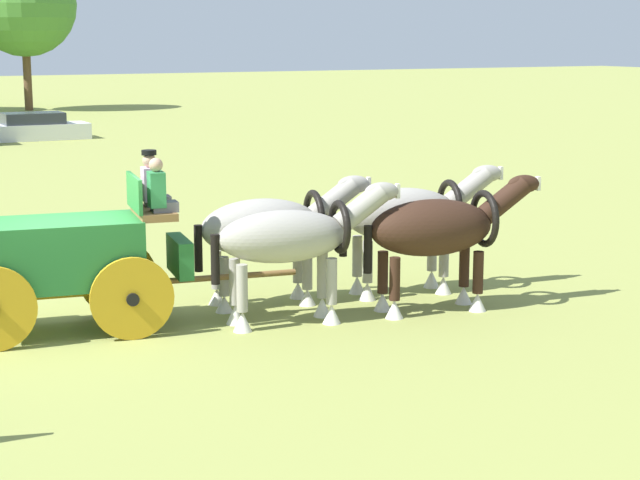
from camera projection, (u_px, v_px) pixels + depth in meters
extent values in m
plane|color=olive|center=(61.00, 332.00, 16.84)|extent=(220.00, 220.00, 0.00)
cube|color=#236B2D|center=(57.00, 253.00, 16.60)|extent=(2.74, 1.75, 1.05)
cube|color=brown|center=(154.00, 213.00, 16.97)|extent=(0.74, 1.31, 0.12)
cube|color=#236B2D|center=(180.00, 256.00, 17.24)|extent=(0.41, 1.13, 0.60)
cube|color=#236B2D|center=(134.00, 193.00, 16.81)|extent=(0.25, 1.24, 0.55)
cube|color=gold|center=(59.00, 292.00, 16.72)|extent=(2.81, 0.59, 0.16)
cylinder|color=gold|center=(118.00, 277.00, 17.77)|extent=(1.29, 0.28, 1.29)
cylinder|color=black|center=(118.00, 277.00, 17.77)|extent=(0.23, 0.21, 0.20)
cylinder|color=gold|center=(132.00, 299.00, 16.30)|extent=(1.29, 0.28, 1.29)
cylinder|color=black|center=(132.00, 299.00, 16.30)|extent=(0.23, 0.21, 0.20)
cylinder|color=brown|center=(220.00, 277.00, 17.52)|extent=(2.58, 0.50, 0.10)
cube|color=slate|center=(158.00, 201.00, 17.27)|extent=(0.44, 0.38, 0.16)
cube|color=silver|center=(150.00, 184.00, 17.18)|extent=(0.29, 0.39, 0.55)
sphere|color=tan|center=(149.00, 161.00, 17.10)|extent=(0.22, 0.22, 0.22)
cylinder|color=black|center=(149.00, 152.00, 17.08)|extent=(0.24, 0.24, 0.08)
cube|color=slate|center=(165.00, 206.00, 16.70)|extent=(0.44, 0.38, 0.16)
cube|color=#338C4C|center=(157.00, 189.00, 16.61)|extent=(0.29, 0.39, 0.55)
sphere|color=tan|center=(156.00, 165.00, 16.54)|extent=(0.22, 0.22, 0.22)
ellipsoid|color=#9E998E|center=(261.00, 227.00, 18.27)|extent=(2.24, 1.30, 0.99)
cylinder|color=#9E998E|center=(298.00, 264.00, 18.90)|extent=(0.18, 0.18, 0.67)
cone|color=silver|center=(298.00, 290.00, 18.99)|extent=(0.30, 0.30, 0.29)
cylinder|color=#9E998E|center=(307.00, 270.00, 18.40)|extent=(0.18, 0.18, 0.67)
cone|color=silver|center=(307.00, 297.00, 18.49)|extent=(0.30, 0.30, 0.29)
cylinder|color=#9E998E|center=(216.00, 270.00, 18.44)|extent=(0.18, 0.18, 0.67)
cone|color=silver|center=(217.00, 296.00, 18.53)|extent=(0.30, 0.30, 0.29)
cylinder|color=#9E998E|center=(224.00, 276.00, 17.93)|extent=(0.18, 0.18, 0.67)
cone|color=silver|center=(224.00, 304.00, 18.02)|extent=(0.30, 0.30, 0.29)
cylinder|color=#9E998E|center=(334.00, 200.00, 18.61)|extent=(0.99, 0.50, 0.81)
ellipsoid|color=#9E998E|center=(354.00, 185.00, 18.68)|extent=(0.63, 0.35, 0.32)
cube|color=silver|center=(369.00, 184.00, 18.76)|extent=(0.07, 0.11, 0.24)
torus|color=black|center=(314.00, 218.00, 18.55)|extent=(0.27, 1.01, 1.01)
cylinder|color=black|center=(198.00, 248.00, 17.98)|extent=(0.14, 0.14, 0.80)
ellipsoid|color=#9E998E|center=(283.00, 236.00, 17.05)|extent=(2.24, 1.17, 0.85)
cylinder|color=#9E998E|center=(322.00, 275.00, 17.64)|extent=(0.18, 0.18, 0.76)
cone|color=silver|center=(322.00, 307.00, 17.74)|extent=(0.30, 0.30, 0.32)
cylinder|color=#9E998E|center=(332.00, 281.00, 17.21)|extent=(0.18, 0.18, 0.76)
cone|color=silver|center=(332.00, 314.00, 17.31)|extent=(0.30, 0.30, 0.32)
cylinder|color=#9E998E|center=(235.00, 282.00, 17.18)|extent=(0.18, 0.18, 0.76)
cone|color=silver|center=(235.00, 314.00, 17.28)|extent=(0.30, 0.30, 0.32)
cylinder|color=#9E998E|center=(242.00, 288.00, 16.74)|extent=(0.18, 0.18, 0.76)
cone|color=silver|center=(243.00, 321.00, 16.84)|extent=(0.30, 0.30, 0.32)
cylinder|color=#9E998E|center=(361.00, 208.00, 17.39)|extent=(0.99, 0.50, 0.81)
ellipsoid|color=#9E998E|center=(382.00, 192.00, 17.46)|extent=(0.63, 0.35, 0.32)
cube|color=silver|center=(398.00, 191.00, 17.55)|extent=(0.07, 0.11, 0.24)
torus|color=black|center=(339.00, 227.00, 17.33)|extent=(0.25, 0.89, 0.89)
cylinder|color=black|center=(215.00, 259.00, 16.76)|extent=(0.14, 0.14, 0.80)
ellipsoid|color=#9E998E|center=(401.00, 214.00, 19.07)|extent=(2.23, 1.25, 0.94)
cylinder|color=#9E998E|center=(432.00, 251.00, 19.69)|extent=(0.18, 0.18, 0.75)
cone|color=silver|center=(431.00, 279.00, 19.79)|extent=(0.30, 0.30, 0.32)
cylinder|color=#9E998E|center=(444.00, 256.00, 19.21)|extent=(0.18, 0.18, 0.75)
cone|color=silver|center=(443.00, 285.00, 19.31)|extent=(0.30, 0.30, 0.32)
cylinder|color=#9E998E|center=(357.00, 256.00, 19.23)|extent=(0.18, 0.18, 0.75)
cone|color=silver|center=(357.00, 285.00, 19.33)|extent=(0.30, 0.30, 0.32)
cylinder|color=#9E998E|center=(368.00, 262.00, 18.75)|extent=(0.18, 0.18, 0.75)
cone|color=silver|center=(367.00, 291.00, 18.85)|extent=(0.30, 0.30, 0.32)
cylinder|color=#9E998E|center=(468.00, 189.00, 19.41)|extent=(0.99, 0.50, 0.81)
ellipsoid|color=#9E998E|center=(487.00, 174.00, 19.47)|extent=(0.63, 0.35, 0.32)
cube|color=silver|center=(501.00, 173.00, 19.56)|extent=(0.07, 0.11, 0.24)
torus|color=black|center=(450.00, 206.00, 19.35)|extent=(0.27, 0.97, 0.96)
cylinder|color=black|center=(343.00, 234.00, 18.78)|extent=(0.14, 0.14, 0.80)
ellipsoid|color=#331E14|center=(431.00, 228.00, 17.87)|extent=(2.30, 1.28, 0.96)
cylinder|color=#331E14|center=(464.00, 266.00, 18.50)|extent=(0.18, 0.18, 0.72)
cone|color=silver|center=(464.00, 295.00, 18.59)|extent=(0.30, 0.30, 0.31)
cylinder|color=#331E14|center=(478.00, 272.00, 18.00)|extent=(0.18, 0.18, 0.72)
cone|color=silver|center=(477.00, 302.00, 18.10)|extent=(0.30, 0.30, 0.31)
cylinder|color=#331E14|center=(383.00, 272.00, 18.02)|extent=(0.18, 0.18, 0.72)
cone|color=silver|center=(382.00, 302.00, 18.12)|extent=(0.30, 0.30, 0.31)
cylinder|color=#331E14|center=(395.00, 279.00, 17.53)|extent=(0.18, 0.18, 0.72)
cone|color=silver|center=(394.00, 309.00, 17.62)|extent=(0.30, 0.30, 0.31)
cylinder|color=#331E14|center=(504.00, 200.00, 18.21)|extent=(0.99, 0.50, 0.81)
ellipsoid|color=#331E14|center=(524.00, 184.00, 18.28)|extent=(0.63, 0.35, 0.32)
cube|color=silver|center=(538.00, 183.00, 18.37)|extent=(0.07, 0.11, 0.24)
torus|color=black|center=(484.00, 219.00, 18.15)|extent=(0.27, 0.99, 0.98)
cylinder|color=black|center=(368.00, 249.00, 17.57)|extent=(0.14, 0.14, 0.80)
cube|color=white|center=(38.00, 132.00, 47.83)|extent=(4.40, 1.82, 0.71)
cube|color=#2D333D|center=(33.00, 118.00, 47.61)|extent=(2.64, 1.66, 0.50)
cylinder|color=brown|center=(27.00, 76.00, 65.95)|extent=(0.50, 0.50, 4.24)
sphere|color=#478433|center=(24.00, 4.00, 65.13)|extent=(6.37, 6.37, 6.37)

